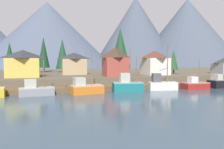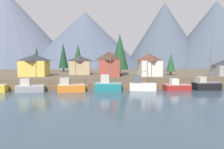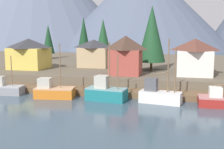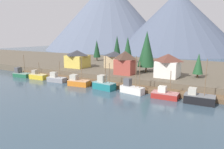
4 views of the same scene
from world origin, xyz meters
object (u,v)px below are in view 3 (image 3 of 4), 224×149
(fishing_boat_orange, at_px, (53,91))
(house_red, at_px, (126,55))
(fishing_boat_white, at_px, (159,95))
(house_white, at_px, (195,57))
(conifer_mid_left, at_px, (84,36))
(fishing_boat_red, at_px, (219,100))
(fishing_boat_teal, at_px, (106,92))
(house_yellow, at_px, (29,53))
(fishing_boat_grey, at_px, (4,88))
(house_tan, at_px, (94,53))
(conifer_near_left, at_px, (48,39))
(conifer_back_left, at_px, (152,34))
(conifer_mid_right, at_px, (103,38))

(fishing_boat_orange, xyz_separation_m, house_red, (9.80, 11.42, 5.14))
(fishing_boat_white, xyz_separation_m, house_white, (5.50, 13.56, 4.73))
(conifer_mid_left, bearing_deg, fishing_boat_red, -48.51)
(fishing_boat_teal, bearing_deg, conifer_mid_left, 120.99)
(fishing_boat_orange, xyz_separation_m, fishing_boat_white, (17.08, 0.42, 0.13))
(fishing_boat_teal, relative_size, conifer_mid_left, 0.75)
(house_yellow, bearing_deg, fishing_boat_grey, -77.53)
(conifer_mid_left, bearing_deg, fishing_boat_orange, -78.60)
(house_yellow, distance_m, house_tan, 14.41)
(house_white, relative_size, house_tan, 1.03)
(fishing_boat_teal, xyz_separation_m, house_white, (13.76, 13.81, 4.63))
(fishing_boat_orange, xyz_separation_m, conifer_mid_left, (-7.69, 38.16, 8.20))
(conifer_mid_left, bearing_deg, house_red, -56.81)
(house_red, distance_m, house_tan, 13.48)
(house_white, height_order, conifer_near_left, conifer_near_left)
(conifer_mid_left, bearing_deg, house_yellow, -102.16)
(house_white, bearing_deg, conifer_near_left, 150.34)
(fishing_boat_white, relative_size, conifer_near_left, 0.96)
(house_yellow, distance_m, conifer_near_left, 22.93)
(fishing_boat_red, height_order, house_red, house_red)
(house_white, bearing_deg, fishing_boat_red, -76.99)
(fishing_boat_orange, xyz_separation_m, house_yellow, (-12.62, 15.29, 4.73))
(house_white, distance_m, conifer_near_left, 47.26)
(fishing_boat_orange, bearing_deg, conifer_back_left, 45.85)
(fishing_boat_orange, distance_m, conifer_near_left, 42.25)
(house_white, distance_m, conifer_back_left, 10.91)
(fishing_boat_teal, relative_size, house_yellow, 1.15)
(fishing_boat_teal, relative_size, conifer_back_left, 0.67)
(fishing_boat_red, relative_size, conifer_back_left, 0.49)
(fishing_boat_orange, height_order, conifer_near_left, conifer_near_left)
(house_white, relative_size, conifer_near_left, 0.72)
(conifer_mid_right, bearing_deg, house_tan, -82.77)
(fishing_boat_red, xyz_separation_m, conifer_mid_right, (-27.14, 36.16, 7.87))
(fishing_boat_red, xyz_separation_m, house_white, (-3.14, 13.61, 5.07))
(house_yellow, bearing_deg, conifer_near_left, 104.80)
(house_white, distance_m, house_tan, 23.20)
(house_yellow, relative_size, house_red, 1.07)
(fishing_boat_orange, xyz_separation_m, conifer_back_left, (13.90, 19.11, 9.04))
(house_tan, relative_size, conifer_mid_right, 0.61)
(house_white, xyz_separation_m, house_tan, (-22.04, 7.21, -0.29))
(fishing_boat_grey, bearing_deg, house_red, 24.98)
(fishing_boat_red, height_order, conifer_mid_right, conifer_mid_right)
(fishing_boat_white, xyz_separation_m, conifer_mid_left, (-24.77, 37.73, 8.07))
(fishing_boat_teal, bearing_deg, fishing_boat_grey, -173.47)
(house_red, xyz_separation_m, conifer_near_left, (-28.24, 25.92, 2.02))
(fishing_boat_orange, height_order, conifer_mid_right, conifer_mid_right)
(fishing_boat_red, relative_size, house_white, 0.92)
(fishing_boat_white, bearing_deg, house_white, 77.13)
(fishing_boat_red, bearing_deg, fishing_boat_orange, 179.37)
(fishing_boat_red, distance_m, conifer_mid_right, 45.89)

